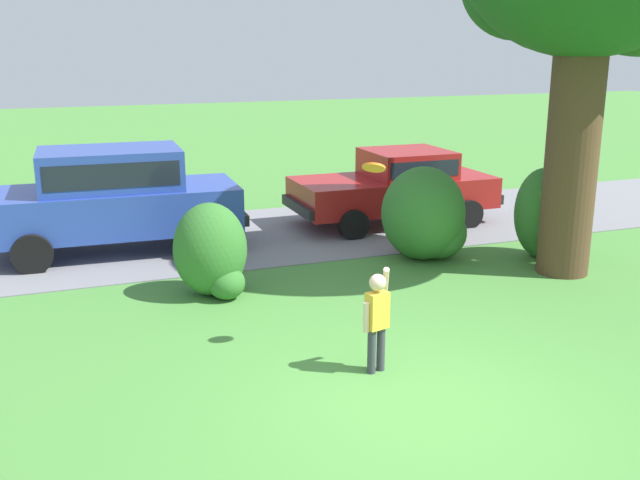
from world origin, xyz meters
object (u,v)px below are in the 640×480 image
parked_sedan (397,184)px  parked_suv (112,195)px  child_thrower (377,315)px  frisbee (374,167)px

parked_sedan → parked_suv: size_ratio=0.92×
parked_sedan → child_thrower: bearing=-118.1°
child_thrower → frisbee: frisbee is taller
parked_suv → frisbee: frisbee is taller
parked_suv → child_thrower: parked_suv is taller
child_thrower → frisbee: size_ratio=4.16×
parked_suv → frisbee: 6.45m
parked_sedan → parked_suv: parked_suv is taller
child_thrower → parked_sedan: bearing=61.9°
frisbee → parked_sedan: bearing=61.0°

